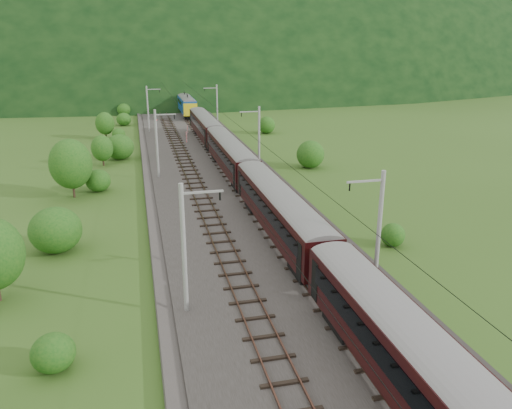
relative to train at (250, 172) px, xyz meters
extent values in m
plane|color=#34541A|center=(-2.40, -20.23, -3.35)|extent=(600.00, 600.00, 0.00)
cube|color=#38332D|center=(-2.40, -10.23, -3.20)|extent=(14.00, 220.00, 0.30)
cube|color=#533023|center=(-5.52, -10.23, -2.86)|extent=(0.08, 220.00, 0.15)
cube|color=#533023|center=(-4.08, -10.23, -2.86)|extent=(0.08, 220.00, 0.15)
cube|color=black|center=(-4.80, -10.23, -2.99)|extent=(2.40, 220.00, 0.12)
cube|color=#533023|center=(-0.72, -10.23, -2.86)|extent=(0.08, 220.00, 0.15)
cube|color=#533023|center=(0.72, -10.23, -2.86)|extent=(0.08, 220.00, 0.15)
cube|color=black|center=(0.00, -10.23, -2.99)|extent=(2.40, 220.00, 0.12)
cylinder|color=gray|center=(-8.60, -20.23, 0.95)|extent=(0.28, 0.28, 8.00)
cube|color=gray|center=(-7.40, -20.23, 4.35)|extent=(2.40, 0.12, 0.12)
cylinder|color=black|center=(-6.40, -20.23, 4.05)|extent=(0.10, 0.10, 0.50)
cylinder|color=gray|center=(-8.60, 11.77, 0.95)|extent=(0.28, 0.28, 8.00)
cube|color=gray|center=(-7.40, 11.77, 4.35)|extent=(2.40, 0.12, 0.12)
cylinder|color=black|center=(-6.40, 11.77, 4.05)|extent=(0.10, 0.10, 0.50)
cylinder|color=gray|center=(-8.60, 43.77, 0.95)|extent=(0.28, 0.28, 8.00)
cube|color=gray|center=(-7.40, 43.77, 4.35)|extent=(2.40, 0.12, 0.12)
cylinder|color=black|center=(-6.40, 43.77, 4.05)|extent=(0.10, 0.10, 0.50)
cylinder|color=gray|center=(-8.60, 75.77, 0.95)|extent=(0.28, 0.28, 8.00)
cube|color=gray|center=(-7.40, 75.77, 4.35)|extent=(2.40, 0.12, 0.12)
cylinder|color=black|center=(-6.40, 75.77, 4.05)|extent=(0.10, 0.10, 0.50)
cylinder|color=gray|center=(-8.60, 107.77, 0.95)|extent=(0.28, 0.28, 8.00)
cube|color=gray|center=(-7.40, 107.77, 4.35)|extent=(2.40, 0.12, 0.12)
cylinder|color=black|center=(-6.40, 107.77, 4.05)|extent=(0.10, 0.10, 0.50)
cylinder|color=gray|center=(3.80, -20.23, 0.95)|extent=(0.28, 0.28, 8.00)
cube|color=gray|center=(2.60, -20.23, 4.35)|extent=(2.40, 0.12, 0.12)
cylinder|color=black|center=(1.60, -20.23, 4.05)|extent=(0.10, 0.10, 0.50)
cylinder|color=gray|center=(3.80, 11.77, 0.95)|extent=(0.28, 0.28, 8.00)
cube|color=gray|center=(2.60, 11.77, 4.35)|extent=(2.40, 0.12, 0.12)
cylinder|color=black|center=(1.60, 11.77, 4.05)|extent=(0.10, 0.10, 0.50)
cylinder|color=gray|center=(3.80, 43.77, 0.95)|extent=(0.28, 0.28, 8.00)
cube|color=gray|center=(2.60, 43.77, 4.35)|extent=(2.40, 0.12, 0.12)
cylinder|color=black|center=(1.60, 43.77, 4.05)|extent=(0.10, 0.10, 0.50)
cylinder|color=gray|center=(3.80, 75.77, 0.95)|extent=(0.28, 0.28, 8.00)
cube|color=gray|center=(2.60, 75.77, 4.35)|extent=(2.40, 0.12, 0.12)
cylinder|color=black|center=(1.60, 75.77, 4.05)|extent=(0.10, 0.10, 0.50)
cylinder|color=gray|center=(3.80, 107.77, 0.95)|extent=(0.28, 0.28, 8.00)
cube|color=gray|center=(2.60, 107.77, 4.35)|extent=(2.40, 0.12, 0.12)
cylinder|color=black|center=(1.60, 107.77, 4.05)|extent=(0.10, 0.10, 0.50)
cylinder|color=black|center=(-4.80, -10.23, 3.75)|extent=(0.03, 198.00, 0.03)
cylinder|color=black|center=(0.00, -10.23, 3.75)|extent=(0.03, 198.00, 0.03)
ellipsoid|color=black|center=(-2.40, 239.77, -3.35)|extent=(504.00, 360.00, 244.00)
cube|color=black|center=(0.00, -31.96, -0.53)|extent=(2.71, 20.59, 2.81)
cylinder|color=gray|center=(0.00, -31.96, 0.73)|extent=(2.71, 20.49, 2.71)
cube|color=black|center=(-1.38, -31.96, -0.20)|extent=(0.05, 18.12, 1.08)
cube|color=black|center=(1.38, -31.96, -0.20)|extent=(0.05, 18.12, 1.08)
cube|color=black|center=(0.00, -24.75, -2.36)|extent=(2.06, 3.00, 0.84)
cube|color=black|center=(0.00, -10.53, -0.53)|extent=(2.71, 20.59, 2.81)
cylinder|color=gray|center=(0.00, -10.53, 0.73)|extent=(2.71, 20.49, 2.71)
cube|color=black|center=(-1.38, -10.53, -0.20)|extent=(0.05, 18.12, 1.08)
cube|color=black|center=(1.38, -10.53, -0.20)|extent=(0.05, 18.12, 1.08)
cube|color=black|center=(0.00, -17.73, -2.36)|extent=(2.06, 3.00, 0.84)
cube|color=black|center=(0.00, -3.32, -2.36)|extent=(2.06, 3.00, 0.84)
cube|color=black|center=(0.00, 10.91, -0.53)|extent=(2.71, 20.59, 2.81)
cylinder|color=gray|center=(0.00, 10.91, 0.73)|extent=(2.71, 20.49, 2.71)
cube|color=black|center=(-1.38, 10.91, -0.20)|extent=(0.05, 18.12, 1.08)
cube|color=black|center=(1.38, 10.91, -0.20)|extent=(0.05, 18.12, 1.08)
cube|color=black|center=(0.00, 3.70, -2.36)|extent=(2.06, 3.00, 0.84)
cube|color=black|center=(0.00, 18.11, -2.36)|extent=(2.06, 3.00, 0.84)
cube|color=black|center=(0.00, 32.34, -0.53)|extent=(2.71, 20.59, 2.81)
cylinder|color=gray|center=(0.00, 32.34, 0.73)|extent=(2.71, 20.49, 2.71)
cube|color=black|center=(-1.38, 32.34, -0.20)|extent=(0.05, 18.12, 1.08)
cube|color=black|center=(1.38, 32.34, -0.20)|extent=(0.05, 18.12, 1.08)
cube|color=black|center=(0.00, 25.13, -2.36)|extent=(2.06, 3.00, 0.84)
cube|color=black|center=(0.00, 39.54, -2.36)|extent=(2.06, 3.00, 0.84)
cube|color=#1448A0|center=(0.00, 62.19, -0.53)|extent=(2.71, 16.85, 2.81)
cylinder|color=gray|center=(0.00, 62.19, 0.73)|extent=(2.71, 16.77, 2.71)
cube|color=black|center=(-1.38, 62.19, -0.20)|extent=(0.05, 14.83, 1.08)
cube|color=black|center=(1.38, 62.19, -0.20)|extent=(0.05, 14.83, 1.08)
cube|color=black|center=(0.00, 56.30, -2.36)|extent=(2.06, 3.00, 0.84)
cube|color=black|center=(0.00, 68.09, -2.36)|extent=(2.06, 3.00, 0.84)
cube|color=yellow|center=(0.00, 70.42, -0.72)|extent=(2.77, 0.50, 2.53)
cube|color=yellow|center=(0.00, 53.97, -0.72)|extent=(2.77, 0.50, 2.53)
cube|color=black|center=(0.00, 65.19, 1.39)|extent=(0.08, 1.60, 0.84)
cylinder|color=red|center=(-3.09, 32.31, -2.20)|extent=(0.18, 0.18, 1.70)
cylinder|color=red|center=(-2.08, 40.65, -2.37)|extent=(0.14, 0.14, 1.36)
cylinder|color=black|center=(-7.37, 42.14, -1.95)|extent=(0.15, 0.15, 2.19)
sphere|color=red|center=(-7.37, 42.14, -0.80)|extent=(0.26, 0.26, 0.26)
ellipsoid|color=#185015|center=(-15.66, -24.07, -2.36)|extent=(2.20, 2.20, 1.98)
ellipsoid|color=#185015|center=(-17.51, -8.34, -1.54)|extent=(4.03, 4.03, 3.63)
ellipsoid|color=#185015|center=(-15.32, 8.14, -2.12)|extent=(2.73, 2.73, 2.46)
ellipsoid|color=#185015|center=(-13.26, 23.61, -1.59)|extent=(3.91, 3.91, 3.52)
ellipsoid|color=#185015|center=(-13.77, 38.39, -2.36)|extent=(2.19, 2.19, 1.98)
ellipsoid|color=#185015|center=(-13.10, 53.39, -2.09)|extent=(2.80, 2.80, 2.52)
ellipsoid|color=#185015|center=(-13.25, 67.48, -2.03)|extent=(2.93, 2.93, 2.64)
cylinder|color=black|center=(-17.73, 6.45, -1.65)|extent=(0.24, 0.24, 3.40)
ellipsoid|color=#185015|center=(-17.73, 6.45, 0.29)|extent=(4.37, 4.37, 5.25)
cylinder|color=black|center=(-15.40, 20.35, -2.24)|extent=(0.24, 0.24, 2.21)
ellipsoid|color=#185015|center=(-15.40, 20.35, -0.98)|extent=(2.85, 2.85, 3.41)
cylinder|color=black|center=(-15.91, 40.05, -2.13)|extent=(0.24, 0.24, 2.43)
ellipsoid|color=#185015|center=(-15.91, 40.05, -0.74)|extent=(3.13, 3.13, 3.75)
ellipsoid|color=#185015|center=(8.72, -13.47, -2.48)|extent=(1.93, 1.93, 1.74)
ellipsoid|color=#185015|center=(10.93, 12.82, -1.73)|extent=(3.60, 3.60, 3.24)
ellipsoid|color=#185015|center=(11.79, 38.57, -1.99)|extent=(3.02, 3.02, 2.72)
camera|label=1|loc=(-10.75, -47.23, 12.55)|focal=35.00mm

